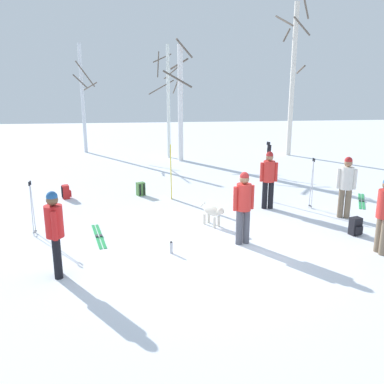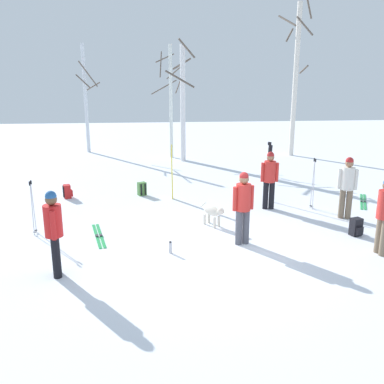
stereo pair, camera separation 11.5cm
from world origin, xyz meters
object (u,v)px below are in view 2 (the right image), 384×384
Objects in this scene: dog at (213,212)px; ski_pair_planted_1 at (268,172)px; birch_tree_1 at (170,99)px; water_bottle_0 at (170,248)px; backpack_0 at (68,192)px; birch_tree_0 at (86,98)px; ski_poles_1 at (33,206)px; ski_poles_0 at (313,182)px; backpack_2 at (356,227)px; person_2 at (270,177)px; ski_pair_lying_0 at (363,201)px; backpack_1 at (142,189)px; person_1 at (243,204)px; person_3 at (54,228)px; birch_tree_2 at (183,102)px; person_4 at (347,184)px; birch_tree_3 at (296,77)px; ski_pair_planted_0 at (172,173)px; ski_pair_lying_1 at (99,236)px.

ski_pair_planted_1 reaches higher than dog.
water_bottle_0 is at bearing -93.33° from birch_tree_1.
birch_tree_0 is at bearing 93.19° from backpack_0.
ski_poles_1 reaches higher than backpack_0.
ski_poles_0 reaches higher than backpack_2.
person_2 is 3.35m from ski_pair_lying_0.
backpack_2 is 0.08× the size of birch_tree_0.
ski_pair_planted_1 reaches higher than ski_poles_1.
dog is 0.57× the size of ski_poles_1.
backpack_1 is 4.96m from water_bottle_0.
person_1 is at bearing -85.05° from birch_tree_1.
ski_poles_0 is (6.62, 3.73, -0.17)m from person_3.
birch_tree_1 is at bearing 116.32° from birch_tree_2.
person_1 and person_3 have the same top height.
person_2 is at bearing -58.58° from birch_tree_0.
birch_tree_2 is at bearing 73.58° from person_3.
backpack_2 is (7.88, -0.93, -0.51)m from ski_poles_1.
ski_poles_0 is at bearing -22.00° from backpack_1.
person_3 is 0.31× the size of birch_tree_2.
person_4 is 14.82m from birch_tree_0.
ski_poles_1 is at bearing 173.23° from backpack_2.
birch_tree_3 reaches higher than birch_tree_2.
person_4 is 2.22× the size of dog.
water_bottle_0 is at bearing -93.94° from ski_pair_planted_0.
backpack_2 is 0.08× the size of birch_tree_2.
backpack_0 is (-6.36, 0.96, -0.72)m from ski_pair_planted_1.
ski_pair_lying_0 is (4.57, 3.00, -0.97)m from person_1.
person_3 reaches higher than ski_pair_lying_1.
person_2 is 0.97× the size of ski_pair_planted_0.
ski_pair_lying_0 is 14.69m from birch_tree_0.
ski_pair_lying_0 is 6.23× the size of water_bottle_0.
backpack_0 is 0.08× the size of birch_tree_0.
birch_tree_2 is (-1.87, 7.89, 1.78)m from person_2.
ski_pair_lying_1 is at bearing -152.30° from ski_pair_planted_1.
birch_tree_0 reaches higher than water_bottle_0.
person_3 is 14.93m from birch_tree_0.
ski_pair_planted_1 is at bearing -15.00° from backpack_1.
ski_pair_planted_1 is 7.56m from birch_tree_2.
ski_poles_0 is 0.28× the size of birch_tree_1.
ski_pair_planted_0 is 4.02× the size of backpack_2.
person_1 is 5.12m from ski_poles_1.
birch_tree_2 is at bearing 106.50° from ski_pair_planted_1.
ski_pair_planted_1 reaches higher than person_4.
person_3 is at bearing -143.93° from dog.
birch_tree_1 is (-3.67, 9.04, 2.03)m from ski_poles_0.
person_4 is 6.74m from ski_pair_lying_1.
water_bottle_0 is at bearing -25.16° from ski_poles_1.
birch_tree_0 reaches higher than ski_pair_planted_1.
ski_poles_0 is 5.27m from water_bottle_0.
person_1 is 5.56m from ski_pair_lying_0.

